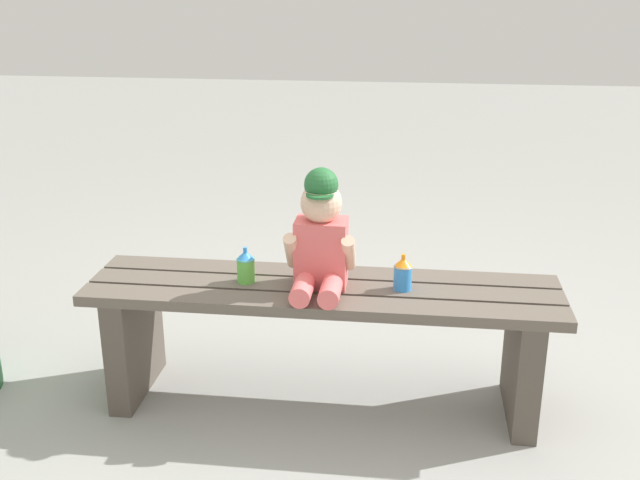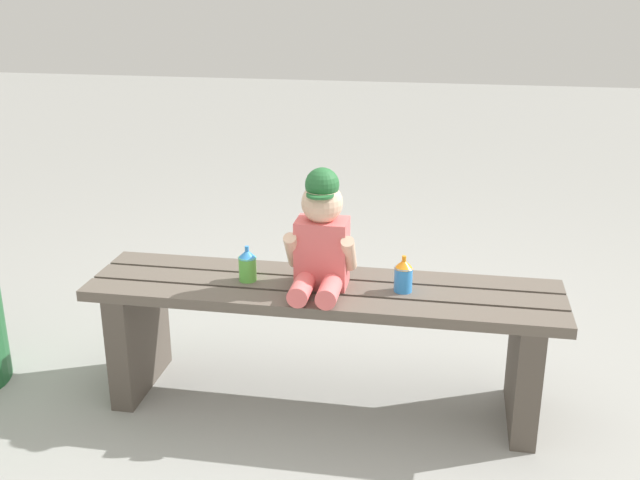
{
  "view_description": "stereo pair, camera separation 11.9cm",
  "coord_description": "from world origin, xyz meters",
  "px_view_note": "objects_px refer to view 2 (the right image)",
  "views": [
    {
      "loc": [
        0.28,
        -2.33,
        1.45
      ],
      "look_at": [
        -0.0,
        -0.05,
        0.63
      ],
      "focal_mm": 42.68,
      "sensor_mm": 36.0,
      "label": 1
    },
    {
      "loc": [
        0.4,
        -2.31,
        1.45
      ],
      "look_at": [
        -0.0,
        -0.05,
        0.63
      ],
      "focal_mm": 42.68,
      "sensor_mm": 36.0,
      "label": 2
    }
  ],
  "objects_px": {
    "child_figure": "(321,237)",
    "sippy_cup_right": "(403,274)",
    "park_bench": "(323,324)",
    "sippy_cup_left": "(248,264)"
  },
  "relations": [
    {
      "from": "park_bench",
      "to": "sippy_cup_right",
      "type": "relative_size",
      "value": 12.83
    },
    {
      "from": "sippy_cup_right",
      "to": "child_figure",
      "type": "bearing_deg",
      "value": -176.77
    },
    {
      "from": "park_bench",
      "to": "child_figure",
      "type": "xyz_separation_m",
      "value": [
        -0.01,
        -0.01,
        0.32
      ]
    },
    {
      "from": "park_bench",
      "to": "sippy_cup_left",
      "type": "bearing_deg",
      "value": 179.41
    },
    {
      "from": "sippy_cup_left",
      "to": "sippy_cup_right",
      "type": "relative_size",
      "value": 1.0
    },
    {
      "from": "park_bench",
      "to": "sippy_cup_right",
      "type": "xyz_separation_m",
      "value": [
        0.27,
        0.0,
        0.2
      ]
    },
    {
      "from": "child_figure",
      "to": "sippy_cup_right",
      "type": "height_order",
      "value": "child_figure"
    },
    {
      "from": "sippy_cup_left",
      "to": "sippy_cup_right",
      "type": "bearing_deg",
      "value": 0.0
    },
    {
      "from": "child_figure",
      "to": "sippy_cup_left",
      "type": "xyz_separation_m",
      "value": [
        -0.26,
        0.02,
        -0.12
      ]
    },
    {
      "from": "park_bench",
      "to": "sippy_cup_left",
      "type": "xyz_separation_m",
      "value": [
        -0.26,
        0.0,
        0.2
      ]
    }
  ]
}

